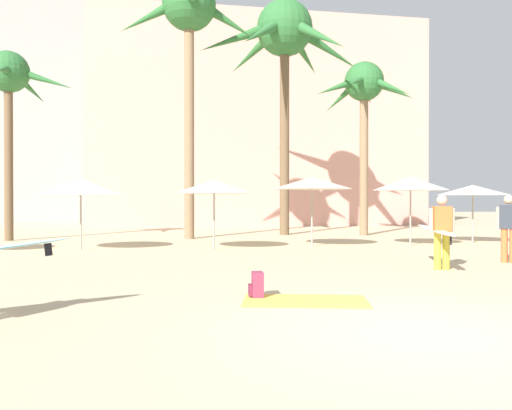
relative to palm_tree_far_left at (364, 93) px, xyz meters
The scene contains 16 objects.
ground 18.88m from the palm_tree_far_left, 109.68° to the right, with size 120.00×120.00×0.00m, color #C6B28C.
hotel_pink 13.23m from the palm_tree_far_left, 102.76° to the left, with size 21.17×9.36×13.20m, color #DB9989.
hotel_tower_gray 30.43m from the palm_tree_far_left, 129.66° to the left, with size 12.46×8.90×27.89m, color gray.
palm_tree_far_left is the anchor object (origin of this frame).
palm_tree_left 8.41m from the palm_tree_far_left, behind, with size 5.87×6.16×10.88m.
palm_tree_center 15.10m from the palm_tree_far_left, behind, with size 4.94×5.11×7.52m.
palm_tree_right 4.44m from the palm_tree_far_left, 163.36° to the left, with size 8.15×7.41×10.90m.
cafe_umbrella_0 7.02m from the palm_tree_far_left, 63.74° to the right, with size 2.63×2.63×2.17m.
cafe_umbrella_1 10.30m from the palm_tree_far_left, 142.87° to the right, with size 2.57×2.57×2.28m.
cafe_umbrella_2 7.89m from the palm_tree_far_left, 127.25° to the right, with size 2.77×2.77×2.40m.
cafe_umbrella_3 13.47m from the palm_tree_far_left, 156.55° to the right, with size 2.72×2.72×2.30m.
cafe_umbrella_5 7.07m from the palm_tree_far_left, 95.31° to the right, with size 2.60×2.60×2.43m.
beach_towel 17.31m from the palm_tree_far_left, 115.13° to the right, with size 1.96×1.08×0.01m, color #F4CC4C.
backpack 17.15m from the palm_tree_far_left, 118.10° to the right, with size 0.26×0.31×0.42m.
person_near_left 12.90m from the palm_tree_far_left, 103.38° to the right, with size 1.05×2.94×1.73m.
person_near_right 11.91m from the palm_tree_far_left, 91.69° to the right, with size 0.48×0.51×1.74m.
Camera 1 is at (-3.06, -5.77, 1.60)m, focal length 36.41 mm.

